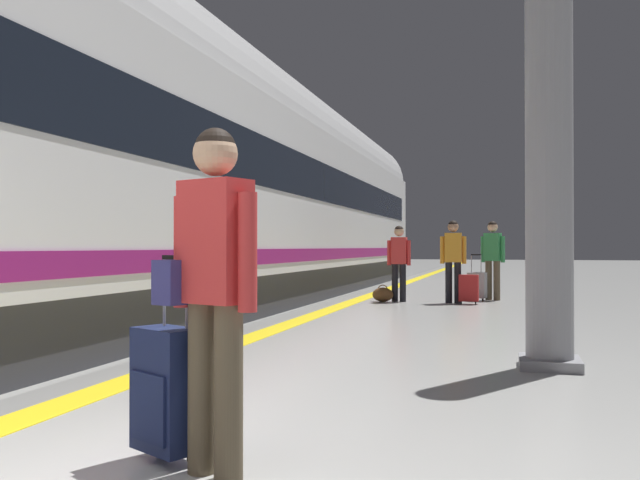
{
  "coord_description": "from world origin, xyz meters",
  "views": [
    {
      "loc": [
        2.19,
        -1.86,
        1.15
      ],
      "look_at": [
        0.09,
        5.6,
        1.23
      ],
      "focal_mm": 37.34,
      "sensor_mm": 36.0,
      "label": 1
    }
  ],
  "objects_px": {
    "passenger_near": "(493,254)",
    "passenger_mid": "(453,255)",
    "high_speed_train": "(115,148)",
    "suitcase_near": "(477,285)",
    "platform_pillar": "(549,187)",
    "passenger_far": "(399,258)",
    "suitcase_mid": "(469,288)",
    "traveller_foreground": "(212,274)",
    "rolling_suitcase_foreground": "(166,389)",
    "duffel_bag_far": "(383,295)"
  },
  "relations": [
    {
      "from": "duffel_bag_far",
      "to": "passenger_near",
      "type": "bearing_deg",
      "value": 26.14
    },
    {
      "from": "high_speed_train",
      "to": "suitcase_near",
      "type": "relative_size",
      "value": 35.81
    },
    {
      "from": "high_speed_train",
      "to": "traveller_foreground",
      "type": "bearing_deg",
      "value": -52.58
    },
    {
      "from": "passenger_near",
      "to": "passenger_far",
      "type": "height_order",
      "value": "passenger_near"
    },
    {
      "from": "suitcase_near",
      "to": "suitcase_mid",
      "type": "distance_m",
      "value": 0.94
    },
    {
      "from": "suitcase_mid",
      "to": "passenger_far",
      "type": "bearing_deg",
      "value": 170.96
    },
    {
      "from": "high_speed_train",
      "to": "passenger_far",
      "type": "distance_m",
      "value": 6.86
    },
    {
      "from": "passenger_far",
      "to": "platform_pillar",
      "type": "relative_size",
      "value": 0.44
    },
    {
      "from": "passenger_near",
      "to": "suitcase_mid",
      "type": "bearing_deg",
      "value": -110.41
    },
    {
      "from": "suitcase_mid",
      "to": "passenger_near",
      "type": "bearing_deg",
      "value": 69.59
    },
    {
      "from": "suitcase_near",
      "to": "rolling_suitcase_foreground",
      "type": "bearing_deg",
      "value": -95.76
    },
    {
      "from": "passenger_mid",
      "to": "passenger_far",
      "type": "xyz_separation_m",
      "value": [
        -1.13,
        0.08,
        -0.06
      ]
    },
    {
      "from": "passenger_far",
      "to": "duffel_bag_far",
      "type": "xyz_separation_m",
      "value": [
        -0.32,
        -0.13,
        -0.78
      ]
    },
    {
      "from": "rolling_suitcase_foreground",
      "to": "duffel_bag_far",
      "type": "xyz_separation_m",
      "value": [
        -0.75,
        10.57,
        -0.23
      ]
    },
    {
      "from": "traveller_foreground",
      "to": "passenger_mid",
      "type": "bearing_deg",
      "value": 88.03
    },
    {
      "from": "traveller_foreground",
      "to": "suitcase_mid",
      "type": "distance_m",
      "value": 10.65
    },
    {
      "from": "traveller_foreground",
      "to": "suitcase_near",
      "type": "distance_m",
      "value": 11.58
    },
    {
      "from": "traveller_foreground",
      "to": "suitcase_mid",
      "type": "bearing_deg",
      "value": 86.27
    },
    {
      "from": "high_speed_train",
      "to": "platform_pillar",
      "type": "relative_size",
      "value": 9.93
    },
    {
      "from": "passenger_near",
      "to": "platform_pillar",
      "type": "distance_m",
      "value": 8.27
    },
    {
      "from": "rolling_suitcase_foreground",
      "to": "passenger_mid",
      "type": "height_order",
      "value": "passenger_mid"
    },
    {
      "from": "high_speed_train",
      "to": "suitcase_mid",
      "type": "distance_m",
      "value": 7.57
    },
    {
      "from": "duffel_bag_far",
      "to": "rolling_suitcase_foreground",
      "type": "bearing_deg",
      "value": -85.96
    },
    {
      "from": "passenger_near",
      "to": "passenger_far",
      "type": "bearing_deg",
      "value": -153.19
    },
    {
      "from": "high_speed_train",
      "to": "passenger_mid",
      "type": "relative_size",
      "value": 21.07
    },
    {
      "from": "suitcase_mid",
      "to": "platform_pillar",
      "type": "xyz_separation_m",
      "value": [
        1.13,
        -7.01,
        1.4
      ]
    },
    {
      "from": "platform_pillar",
      "to": "suitcase_near",
      "type": "bearing_deg",
      "value": 97.24
    },
    {
      "from": "passenger_mid",
      "to": "suitcase_mid",
      "type": "height_order",
      "value": "passenger_mid"
    },
    {
      "from": "passenger_near",
      "to": "passenger_mid",
      "type": "distance_m",
      "value": 1.29
    },
    {
      "from": "passenger_near",
      "to": "rolling_suitcase_foreground",
      "type": "bearing_deg",
      "value": -97.18
    },
    {
      "from": "high_speed_train",
      "to": "platform_pillar",
      "type": "xyz_separation_m",
      "value": [
        5.53,
        -1.25,
        -0.78
      ]
    },
    {
      "from": "platform_pillar",
      "to": "duffel_bag_far",
      "type": "bearing_deg",
      "value": 112.21
    },
    {
      "from": "platform_pillar",
      "to": "rolling_suitcase_foreground",
      "type": "bearing_deg",
      "value": -121.99
    },
    {
      "from": "traveller_foreground",
      "to": "passenger_far",
      "type": "relative_size",
      "value": 1.1
    },
    {
      "from": "high_speed_train",
      "to": "passenger_near",
      "type": "bearing_deg",
      "value": 55.19
    },
    {
      "from": "passenger_near",
      "to": "passenger_far",
      "type": "relative_size",
      "value": 1.07
    },
    {
      "from": "rolling_suitcase_foreground",
      "to": "platform_pillar",
      "type": "relative_size",
      "value": 0.31
    },
    {
      "from": "traveller_foreground",
      "to": "passenger_near",
      "type": "distance_m",
      "value": 11.85
    },
    {
      "from": "rolling_suitcase_foreground",
      "to": "passenger_near",
      "type": "relative_size",
      "value": 0.65
    },
    {
      "from": "traveller_foreground",
      "to": "passenger_near",
      "type": "bearing_deg",
      "value": 84.51
    },
    {
      "from": "passenger_near",
      "to": "suitcase_near",
      "type": "xyz_separation_m",
      "value": [
        -0.32,
        -0.26,
        -0.66
      ]
    },
    {
      "from": "traveller_foreground",
      "to": "passenger_near",
      "type": "relative_size",
      "value": 1.02
    },
    {
      "from": "suitcase_near",
      "to": "duffel_bag_far",
      "type": "bearing_deg",
      "value": -156.48
    },
    {
      "from": "passenger_near",
      "to": "suitcase_near",
      "type": "relative_size",
      "value": 1.72
    },
    {
      "from": "passenger_mid",
      "to": "platform_pillar",
      "type": "bearing_deg",
      "value": -78.54
    },
    {
      "from": "passenger_near",
      "to": "platform_pillar",
      "type": "bearing_deg",
      "value": -85.19
    },
    {
      "from": "traveller_foreground",
      "to": "duffel_bag_far",
      "type": "relative_size",
      "value": 3.99
    },
    {
      "from": "traveller_foreground",
      "to": "suitcase_near",
      "type": "relative_size",
      "value": 1.76
    },
    {
      "from": "traveller_foreground",
      "to": "rolling_suitcase_foreground",
      "type": "relative_size",
      "value": 1.58
    },
    {
      "from": "passenger_far",
      "to": "duffel_bag_far",
      "type": "relative_size",
      "value": 3.64
    }
  ]
}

